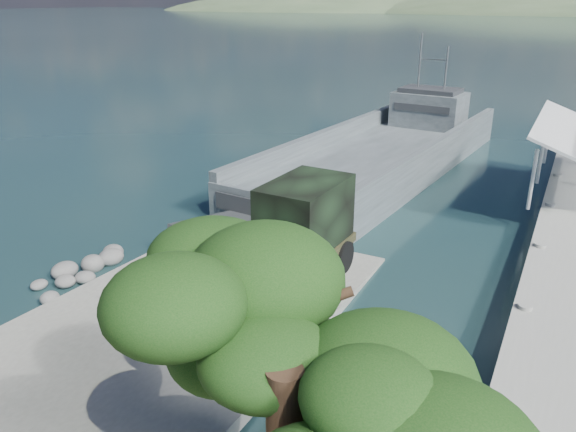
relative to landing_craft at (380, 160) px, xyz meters
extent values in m
plane|color=#173637|center=(0.01, -22.02, -0.80)|extent=(1400.00, 1400.00, 0.00)
cube|color=gray|center=(0.01, -23.02, -0.55)|extent=(10.00, 18.00, 0.50)
cube|color=#3F484B|center=(0.02, 0.19, -0.38)|extent=(10.84, 28.39, 2.31)
cube|color=#3F484B|center=(-3.85, 0.55, 1.33)|extent=(3.11, 27.68, 1.20)
cube|color=#3F484B|center=(3.89, -0.17, 1.33)|extent=(3.11, 27.68, 1.20)
cube|color=#3F484B|center=(-1.25, -13.53, 0.13)|extent=(8.32, 1.13, 2.40)
cube|color=#3F484B|center=(0.87, 9.40, 2.16)|extent=(5.87, 4.19, 2.77)
cube|color=#2D3033|center=(0.87, 9.40, 3.74)|extent=(4.88, 3.37, 0.37)
cylinder|color=gray|center=(-0.24, 9.50, 5.86)|extent=(0.15, 0.15, 4.62)
cylinder|color=gray|center=(1.97, 9.30, 5.40)|extent=(0.15, 0.15, 3.70)
cylinder|color=black|center=(1.24, -22.60, 0.40)|extent=(0.55, 1.42, 1.40)
cylinder|color=black|center=(3.72, -22.72, 0.40)|extent=(0.55, 1.42, 1.40)
cylinder|color=black|center=(1.42, -18.95, 0.40)|extent=(0.55, 1.42, 1.40)
cylinder|color=black|center=(3.89, -19.06, 0.40)|extent=(0.55, 1.42, 1.40)
cylinder|color=black|center=(1.52, -16.79, 0.40)|extent=(0.55, 1.42, 1.40)
cylinder|color=black|center=(4.00, -16.91, 0.40)|extent=(0.55, 1.42, 1.40)
cube|color=black|center=(2.62, -19.65, 0.57)|extent=(2.76, 8.29, 0.27)
cube|color=black|center=(2.48, -22.56, 1.70)|extent=(2.79, 2.28, 2.15)
cube|color=black|center=(2.42, -23.85, 1.16)|extent=(2.52, 1.09, 1.08)
cube|color=black|center=(2.70, -18.14, 0.94)|extent=(2.93, 5.08, 0.38)
cube|color=black|center=(2.71, -17.93, 2.51)|extent=(2.78, 4.21, 2.69)
cube|color=#2D3033|center=(2.40, -24.39, 0.51)|extent=(2.70, 0.40, 0.32)
imported|color=black|center=(-1.34, -21.59, 0.74)|extent=(0.78, 0.53, 2.07)
ellipsoid|color=#11350E|center=(8.52, -30.74, 5.10)|extent=(5.90, 5.48, 2.53)
ellipsoid|color=#11350E|center=(4.94, -27.58, 5.10)|extent=(2.95, 2.95, 1.68)
camera|label=1|loc=(11.97, -37.25, 10.65)|focal=35.00mm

